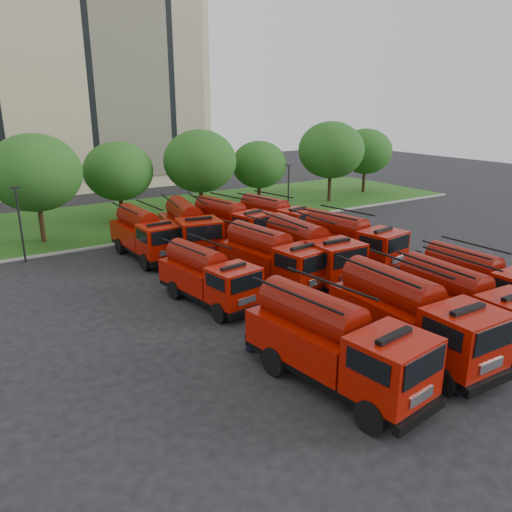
{
  "coord_description": "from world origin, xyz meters",
  "views": [
    {
      "loc": [
        -14.28,
        -18.21,
        10.45
      ],
      "look_at": [
        0.71,
        5.02,
        1.8
      ],
      "focal_mm": 35.0,
      "sensor_mm": 36.0,
      "label": 1
    }
  ],
  "objects": [
    {
      "name": "ground",
      "position": [
        0.0,
        0.0,
        0.0
      ],
      "size": [
        140.0,
        140.0,
        0.0
      ],
      "primitive_type": "plane",
      "color": "black",
      "rests_on": "ground"
    },
    {
      "name": "lawn",
      "position": [
        0.0,
        26.0,
        0.06
      ],
      "size": [
        70.0,
        16.0,
        0.12
      ],
      "primitive_type": "cube",
      "color": "#194A13",
      "rests_on": "ground"
    },
    {
      "name": "curb",
      "position": [
        0.0,
        17.9,
        0.07
      ],
      "size": [
        70.0,
        0.3,
        0.14
      ],
      "primitive_type": "cube",
      "color": "gray",
      "rests_on": "ground"
    },
    {
      "name": "apartment_building",
      "position": [
        2.0,
        47.94,
        12.5
      ],
      "size": [
        30.0,
        14.18,
        25.0
      ],
      "color": "#C2B790",
      "rests_on": "ground"
    },
    {
      "name": "tree_2",
      "position": [
        -8.0,
        21.5,
        5.35
      ],
      "size": [
        6.72,
        6.72,
        8.22
      ],
      "color": "#382314",
      "rests_on": "ground"
    },
    {
      "name": "tree_3",
      "position": [
        -1.0,
        24.0,
        4.68
      ],
      "size": [
        5.88,
        5.88,
        7.19
      ],
      "color": "#382314",
      "rests_on": "ground"
    },
    {
      "name": "tree_4",
      "position": [
        6.0,
        22.5,
        5.22
      ],
      "size": [
        6.55,
        6.55,
        8.01
      ],
      "color": "#382314",
      "rests_on": "ground"
    },
    {
      "name": "tree_5",
      "position": [
        13.0,
        23.5,
        4.35
      ],
      "size": [
        5.46,
        5.46,
        6.68
      ],
      "color": "#382314",
      "rests_on": "ground"
    },
    {
      "name": "tree_6",
      "position": [
        21.0,
        22.0,
        5.49
      ],
      "size": [
        6.89,
        6.89,
        8.42
      ],
      "color": "#382314",
      "rests_on": "ground"
    },
    {
      "name": "tree_7",
      "position": [
        28.0,
        24.0,
        4.82
      ],
      "size": [
        6.05,
        6.05,
        7.39
      ],
      "color": "#382314",
      "rests_on": "ground"
    },
    {
      "name": "lamp_post_0",
      "position": [
        -10.0,
        17.2,
        2.9
      ],
      "size": [
        0.6,
        0.25,
        5.11
      ],
      "color": "black",
      "rests_on": "ground"
    },
    {
      "name": "lamp_post_1",
      "position": [
        12.0,
        17.2,
        2.9
      ],
      "size": [
        0.6,
        0.25,
        5.11
      ],
      "color": "black",
      "rests_on": "ground"
    },
    {
      "name": "fire_truck_0",
      "position": [
        -2.69,
        -5.62,
        1.76
      ],
      "size": [
        3.59,
        7.97,
        3.51
      ],
      "rotation": [
        0.0,
        0.0,
        0.12
      ],
      "color": "black",
      "rests_on": "ground"
    },
    {
      "name": "fire_truck_1",
      "position": [
        1.57,
        -5.6,
        1.79
      ],
      "size": [
        3.05,
        7.89,
        3.56
      ],
      "rotation": [
        0.0,
        0.0,
        -0.03
      ],
      "color": "black",
      "rests_on": "ground"
    },
    {
      "name": "fire_truck_2",
      "position": [
        4.97,
        -5.7,
        1.64
      ],
      "size": [
        2.9,
        7.29,
        3.27
      ],
      "rotation": [
        0.0,
        0.0,
        -0.05
      ],
      "color": "black",
      "rests_on": "ground"
    },
    {
      "name": "fire_truck_3",
      "position": [
        8.55,
        -4.12,
        1.52
      ],
      "size": [
        2.53,
        6.67,
        3.02
      ],
      "rotation": [
        0.0,
        0.0,
        0.02
      ],
      "color": "black",
      "rests_on": "ground"
    },
    {
      "name": "fire_truck_4",
      "position": [
        -2.9,
        4.17,
        1.52
      ],
      "size": [
        3.22,
        6.89,
        3.02
      ],
      "rotation": [
        0.0,
        0.0,
        0.15
      ],
      "color": "black",
      "rests_on": "ground"
    },
    {
      "name": "fire_truck_5",
      "position": [
        1.46,
        4.48,
        1.7
      ],
      "size": [
        3.47,
        7.68,
        3.38
      ],
      "rotation": [
        0.0,
        0.0,
        0.13
      ],
      "color": "black",
      "rests_on": "ground"
    },
    {
      "name": "fire_truck_6",
      "position": [
        3.87,
        4.13,
        1.77
      ],
      "size": [
        3.09,
        7.84,
        3.52
      ],
      "rotation": [
        0.0,
        0.0,
        -0.04
      ],
      "color": "black",
      "rests_on": "ground"
    },
    {
      "name": "fire_truck_7",
      "position": [
        7.83,
        4.74,
        1.68
      ],
      "size": [
        3.66,
        7.65,
        3.34
      ],
      "rotation": [
        0.0,
        0.0,
        0.16
      ],
      "color": "black",
      "rests_on": "ground"
    },
    {
      "name": "fire_truck_8",
      "position": [
        -2.73,
        13.75,
        1.67
      ],
      "size": [
        2.93,
        7.4,
        3.32
      ],
      "rotation": [
        0.0,
        0.0,
        0.04
      ],
      "color": "black",
      "rests_on": "ground"
    },
    {
      "name": "fire_truck_9",
      "position": [
        0.2,
        12.94,
        1.81
      ],
      "size": [
        4.09,
        8.25,
        3.59
      ],
      "rotation": [
        0.0,
        0.0,
        -0.18
      ],
      "color": "black",
      "rests_on": "ground"
    },
    {
      "name": "fire_truck_10",
      "position": [
        3.81,
        13.36,
        1.68
      ],
      "size": [
        3.99,
        7.7,
        3.34
      ],
      "rotation": [
        0.0,
        0.0,
        0.21
      ],
      "color": "black",
      "rests_on": "ground"
    },
    {
      "name": "fire_truck_11",
      "position": [
        7.44,
        12.78,
        1.64
      ],
      "size": [
        3.66,
        7.45,
        3.25
      ],
      "rotation": [
        0.0,
        0.0,
        0.18
      ],
      "color": "black",
      "rests_on": "ground"
    },
    {
      "name": "firefighter_0",
      "position": [
        3.09,
        -8.08,
        0.0
      ],
      "size": [
        0.59,
        0.44,
        1.58
      ],
      "primitive_type": "imported",
      "rotation": [
        0.0,
        0.0,
        -0.03
      ],
      "color": "#AD240D",
      "rests_on": "ground"
    },
    {
      "name": "firefighter_1",
      "position": [
        1.0,
        -8.96,
        0.0
      ],
      "size": [
        1.02,
        0.86,
        1.83
      ],
      "primitive_type": "imported",
      "rotation": [
        0.0,
        0.0,
        -0.5
      ],
      "color": "black",
      "rests_on": "ground"
    },
    {
      "name": "firefighter_4",
      "position": [
        -3.86,
        -1.69,
        0.0
      ],
      "size": [
        0.81,
        0.86,
        1.48
      ],
      "primitive_type": "imported",
      "rotation": [
        0.0,
        0.0,
        2.2
      ],
      "color": "black",
      "rests_on": "ground"
    },
    {
      "name": "firefighter_5",
      "position": [
        9.14,
        0.37,
        0.0
      ],
      "size": [
        1.93,
        1.13,
        1.95
      ],
      "primitive_type": "imported",
      "rotation": [
        0.0,
        0.0,
        2.94
      ],
      "color": "black",
      "rests_on": "ground"
    }
  ]
}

